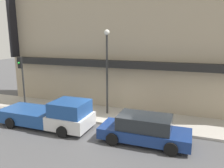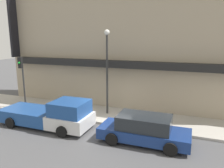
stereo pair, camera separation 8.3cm
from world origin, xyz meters
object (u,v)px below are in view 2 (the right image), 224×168
(parked_car, at_px, (144,129))
(street_lamp, at_px, (107,63))
(pickup_truck, at_px, (51,115))
(fire_hydrant, at_px, (142,119))
(traffic_light, at_px, (22,73))

(parked_car, relative_size, street_lamp, 0.81)
(pickup_truck, height_order, street_lamp, street_lamp)
(pickup_truck, xyz_separation_m, fire_hydrant, (5.09, 1.95, -0.28))
(parked_car, height_order, street_lamp, street_lamp)
(pickup_truck, distance_m, street_lamp, 4.84)
(parked_car, xyz_separation_m, traffic_light, (-9.49, 2.04, 2.05))
(fire_hydrant, bearing_deg, street_lamp, 157.75)
(pickup_truck, height_order, parked_car, pickup_truck)
(parked_car, height_order, fire_hydrant, parked_car)
(pickup_truck, relative_size, street_lamp, 1.02)
(fire_hydrant, distance_m, traffic_light, 9.24)
(parked_car, distance_m, street_lamp, 5.36)
(street_lamp, height_order, traffic_light, street_lamp)
(parked_car, bearing_deg, traffic_light, 168.33)
(pickup_truck, relative_size, traffic_light, 1.52)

